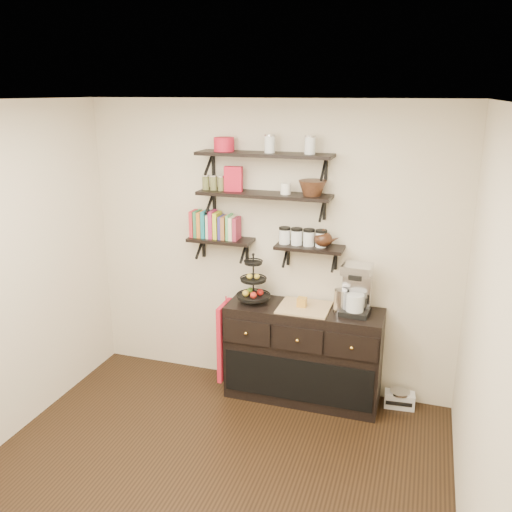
% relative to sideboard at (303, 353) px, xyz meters
% --- Properties ---
extents(floor, '(3.50, 3.50, 0.00)m').
position_rel_sideboard_xyz_m(floor, '(-0.41, -1.51, -0.45)').
color(floor, black).
rests_on(floor, ground).
extents(ceiling, '(3.50, 3.50, 0.02)m').
position_rel_sideboard_xyz_m(ceiling, '(-0.41, -1.51, 2.25)').
color(ceiling, white).
rests_on(ceiling, back_wall).
extents(back_wall, '(3.50, 0.02, 2.70)m').
position_rel_sideboard_xyz_m(back_wall, '(-0.41, 0.24, 0.90)').
color(back_wall, beige).
rests_on(back_wall, ground).
extents(right_wall, '(0.02, 3.50, 2.70)m').
position_rel_sideboard_xyz_m(right_wall, '(1.34, -1.51, 0.90)').
color(right_wall, beige).
rests_on(right_wall, ground).
extents(shelf_top, '(1.20, 0.27, 0.23)m').
position_rel_sideboard_xyz_m(shelf_top, '(-0.41, 0.10, 1.78)').
color(shelf_top, black).
rests_on(shelf_top, back_wall).
extents(shelf_mid, '(1.20, 0.27, 0.23)m').
position_rel_sideboard_xyz_m(shelf_mid, '(-0.41, 0.10, 1.43)').
color(shelf_mid, black).
rests_on(shelf_mid, back_wall).
extents(shelf_low_left, '(0.60, 0.25, 0.23)m').
position_rel_sideboard_xyz_m(shelf_low_left, '(-0.83, 0.12, 0.98)').
color(shelf_low_left, black).
rests_on(shelf_low_left, back_wall).
extents(shelf_low_right, '(0.60, 0.25, 0.23)m').
position_rel_sideboard_xyz_m(shelf_low_right, '(0.01, 0.12, 0.98)').
color(shelf_low_right, black).
rests_on(shelf_low_right, back_wall).
extents(cookbooks, '(0.43, 0.15, 0.26)m').
position_rel_sideboard_xyz_m(cookbooks, '(-0.89, 0.12, 1.11)').
color(cookbooks, '#BB2932').
rests_on(cookbooks, shelf_low_left).
extents(glass_canisters, '(0.43, 0.10, 0.13)m').
position_rel_sideboard_xyz_m(glass_canisters, '(-0.06, 0.12, 1.06)').
color(glass_canisters, silver).
rests_on(glass_canisters, shelf_low_right).
extents(sideboard, '(1.40, 0.50, 0.92)m').
position_rel_sideboard_xyz_m(sideboard, '(0.00, 0.00, 0.00)').
color(sideboard, black).
rests_on(sideboard, floor).
extents(fruit_stand, '(0.30, 0.30, 0.45)m').
position_rel_sideboard_xyz_m(fruit_stand, '(-0.48, 0.00, 0.60)').
color(fruit_stand, black).
rests_on(fruit_stand, sideboard).
extents(candle, '(0.08, 0.08, 0.08)m').
position_rel_sideboard_xyz_m(candle, '(-0.02, 0.00, 0.50)').
color(candle, '#B57F29').
rests_on(candle, sideboard).
extents(coffee_maker, '(0.26, 0.25, 0.45)m').
position_rel_sideboard_xyz_m(coffee_maker, '(0.45, 0.03, 0.66)').
color(coffee_maker, black).
rests_on(coffee_maker, sideboard).
extents(thermal_carafe, '(0.11, 0.11, 0.22)m').
position_rel_sideboard_xyz_m(thermal_carafe, '(0.32, -0.02, 0.56)').
color(thermal_carafe, silver).
rests_on(thermal_carafe, sideboard).
extents(apron, '(0.04, 0.32, 0.74)m').
position_rel_sideboard_xyz_m(apron, '(-0.73, -0.10, 0.07)').
color(apron, '#B81330').
rests_on(apron, sideboard).
extents(radio, '(0.28, 0.19, 0.16)m').
position_rel_sideboard_xyz_m(radio, '(0.88, 0.11, -0.37)').
color(radio, silver).
rests_on(radio, floor).
extents(recipe_box, '(0.16, 0.07, 0.22)m').
position_rel_sideboard_xyz_m(recipe_box, '(-0.70, 0.10, 1.56)').
color(recipe_box, '#B8152C').
rests_on(recipe_box, shelf_mid).
extents(walnut_bowl, '(0.24, 0.24, 0.13)m').
position_rel_sideboard_xyz_m(walnut_bowl, '(0.02, 0.10, 1.51)').
color(walnut_bowl, black).
rests_on(walnut_bowl, shelf_mid).
extents(ramekins, '(0.09, 0.09, 0.10)m').
position_rel_sideboard_xyz_m(ramekins, '(-0.22, 0.10, 1.50)').
color(ramekins, white).
rests_on(ramekins, shelf_mid).
extents(teapot, '(0.23, 0.19, 0.16)m').
position_rel_sideboard_xyz_m(teapot, '(0.13, 0.12, 1.08)').
color(teapot, black).
rests_on(teapot, shelf_low_right).
extents(red_pot, '(0.18, 0.18, 0.12)m').
position_rel_sideboard_xyz_m(red_pot, '(-0.78, 0.10, 1.86)').
color(red_pot, '#B8152C').
rests_on(red_pot, shelf_top).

